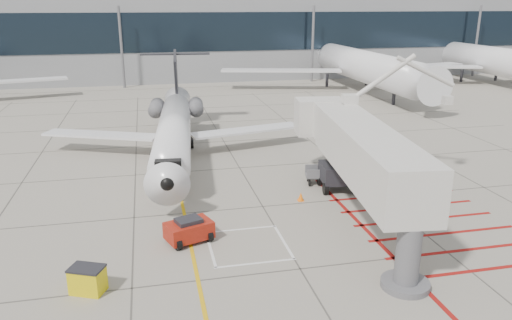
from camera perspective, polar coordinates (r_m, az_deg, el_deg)
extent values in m
plane|color=gray|center=(28.38, 2.64, -8.41)|extent=(260.00, 260.00, 0.00)
cone|color=orange|center=(34.00, -9.11, -3.65)|extent=(0.36, 0.36, 0.50)
cone|color=orange|center=(32.85, 5.14, -4.19)|extent=(0.41, 0.41, 0.57)
cube|color=gray|center=(96.24, -2.48, 14.30)|extent=(180.00, 28.00, 14.00)
cube|color=black|center=(82.40, -0.72, 14.47)|extent=(180.00, 0.10, 6.00)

